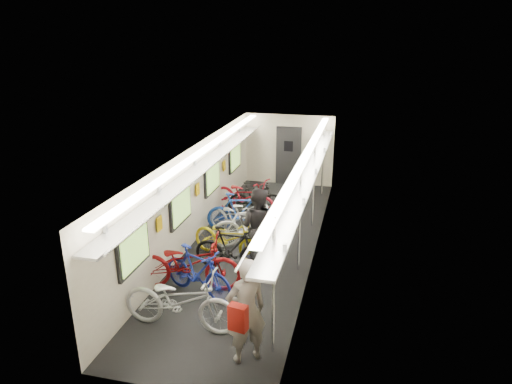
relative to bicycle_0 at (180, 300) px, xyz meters
The scene contains 14 objects.
train_car_shell 4.40m from the bicycle_0, 88.82° to the left, with size 10.00×10.00×10.00m.
bicycle_0 is the anchor object (origin of this frame).
bicycle_1 1.08m from the bicycle_0, 94.34° to the left, with size 0.49×1.72×1.03m, color navy.
bicycle_2 1.32m from the bicycle_0, 106.21° to the left, with size 0.76×2.18×1.15m, color maroon.
bicycle_3 2.26m from the bicycle_0, 83.39° to the left, with size 0.47×1.67×1.00m, color black.
bicycle_4 2.77m from the bicycle_0, 89.27° to the left, with size 0.66×1.88×0.99m, color gold.
bicycle_5 3.47m from the bicycle_0, 83.98° to the left, with size 0.52×1.83×1.10m, color silver.
bicycle_6 3.98m from the bicycle_0, 91.65° to the left, with size 0.63×1.81×0.95m, color #A0A0A4.
bicycle_7 4.32m from the bicycle_0, 91.46° to the left, with size 0.49×1.74×1.05m, color #1A41A0.
bicycle_8 5.37m from the bicycle_0, 92.67° to the left, with size 0.75×2.15×1.13m, color maroon.
bicycle_9 5.54m from the bicycle_0, 89.92° to the left, with size 0.45×1.60×0.96m, color black.
passenger_near 1.47m from the bicycle_0, 21.86° to the right, with size 0.65×0.43×1.79m, color slate.
passenger_mid 2.82m from the bicycle_0, 74.49° to the left, with size 0.87×0.68×1.79m, color black.
backpack 2.03m from the bicycle_0, 41.77° to the right, with size 0.26×0.14×0.38m, color #9D160F.
Camera 1 is at (2.44, -9.90, 4.95)m, focal length 32.00 mm.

